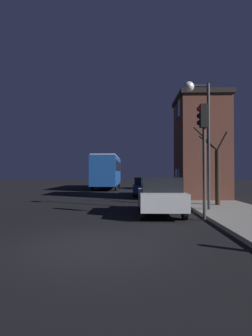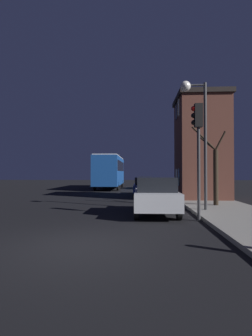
# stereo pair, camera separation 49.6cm
# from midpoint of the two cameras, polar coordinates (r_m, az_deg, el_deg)

# --- Properties ---
(ground_plane) EXTENTS (120.00, 120.00, 0.00)m
(ground_plane) POSITION_cam_midpoint_polar(r_m,az_deg,el_deg) (6.97, -8.03, -16.30)
(ground_plane) COLOR black
(brick_building) EXTENTS (3.35, 3.89, 6.91)m
(brick_building) POSITION_cam_midpoint_polar(r_m,az_deg,el_deg) (18.58, 16.73, 4.52)
(brick_building) COLOR brown
(brick_building) RESTS_ON sidewalk
(streetlamp) EXTENTS (1.21, 0.49, 5.95)m
(streetlamp) POSITION_cam_midpoint_polar(r_m,az_deg,el_deg) (12.81, 15.95, 11.06)
(streetlamp) COLOR #38383A
(streetlamp) RESTS_ON sidewalk
(traffic_light) EXTENTS (0.43, 0.24, 4.48)m
(traffic_light) POSITION_cam_midpoint_polar(r_m,az_deg,el_deg) (10.48, 16.66, 6.51)
(traffic_light) COLOR #38383A
(traffic_light) RESTS_ON ground
(bare_tree) EXTENTS (1.72, 1.65, 4.19)m
(bare_tree) POSITION_cam_midpoint_polar(r_m,az_deg,el_deg) (14.61, 19.62, -0.49)
(bare_tree) COLOR #2D2319
(bare_tree) RESTS_ON sidewalk
(bus) EXTENTS (2.59, 10.50, 3.72)m
(bus) POSITION_cam_midpoint_polar(r_m,az_deg,el_deg) (30.59, -3.04, -0.35)
(bus) COLOR #194793
(bus) RESTS_ON ground
(car_near_lane) EXTENTS (1.82, 4.04, 1.64)m
(car_near_lane) POSITION_cam_midpoint_polar(r_m,az_deg,el_deg) (11.62, 7.71, -5.89)
(car_near_lane) COLOR #B7BABF
(car_near_lane) RESTS_ON ground
(car_mid_lane) EXTENTS (1.83, 4.65, 1.46)m
(car_mid_lane) POSITION_cam_midpoint_polar(r_m,az_deg,el_deg) (21.41, 4.82, -3.94)
(car_mid_lane) COLOR navy
(car_mid_lane) RESTS_ON ground
(car_far_lane) EXTENTS (1.74, 4.04, 1.41)m
(car_far_lane) POSITION_cam_midpoint_polar(r_m,az_deg,el_deg) (30.63, 4.61, -3.07)
(car_far_lane) COLOR black
(car_far_lane) RESTS_ON ground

